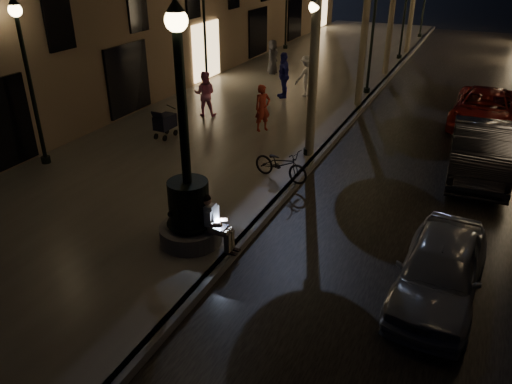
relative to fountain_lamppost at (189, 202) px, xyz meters
The scene contains 21 objects.
ground 13.09m from the fountain_lamppost, 85.60° to the left, with size 120.00×120.00×0.00m, color black.
cobble_lane 13.65m from the fountain_lamppost, 72.90° to the left, with size 6.00×45.00×0.02m, color black.
promenade 13.39m from the fountain_lamppost, 102.99° to the left, with size 8.00×45.00×0.20m, color #66625A.
curb_strip 13.09m from the fountain_lamppost, 85.60° to the left, with size 0.25×45.00×0.20m, color #59595B.
fountain_lamppost is the anchor object (origin of this frame).
seated_man_laptop 0.69m from the fountain_lamppost, ahead, with size 0.91×0.31×1.28m.
lamp_curb_a 6.37m from the fountain_lamppost, 83.35° to the left, with size 0.36×0.36×4.81m.
lamp_curb_b 14.16m from the fountain_lamppost, 87.14° to the left, with size 0.36×0.36×4.81m.
lamp_curb_c 22.10m from the fountain_lamppost, 88.18° to the left, with size 0.36×0.36×4.81m.
lamp_left_a 7.00m from the fountain_lamppost, 162.65° to the left, with size 0.36×0.36×4.81m.
lamp_left_b 13.75m from the fountain_lamppost, 118.07° to the left, with size 0.36×0.36×4.81m.
stroller 6.90m from the fountain_lamppost, 128.52° to the left, with size 0.51×1.10×1.12m.
car_front 5.35m from the fountain_lamppost, ahead, with size 1.52×3.78×1.29m, color #AAAEB2.
car_second 9.02m from the fountain_lamppost, 51.05° to the left, with size 1.60×4.59×1.51m, color black.
car_third 13.16m from the fountain_lamppost, 64.70° to the left, with size 2.21×4.79×1.33m, color maroon.
pedestrian_red 7.62m from the fountain_lamppost, 101.62° to the left, with size 0.60×0.40×1.65m, color #AB3122.
pedestrian_pink 9.17m from the fountain_lamppost, 117.66° to the left, with size 0.84×0.65×1.72m, color pink.
pedestrian_white 12.43m from the fountain_lamppost, 97.34° to the left, with size 1.15×0.66×1.77m, color white.
pedestrian_blue 11.98m from the fountain_lamppost, 101.78° to the left, with size 1.13×0.47×1.93m, color navy.
pedestrian_dark 16.20m from the fountain_lamppost, 106.38° to the left, with size 0.82×0.54×1.69m, color #343338.
bicycle 4.02m from the fountain_lamppost, 81.33° to the left, with size 0.61×1.74×0.91m, color black.
Camera 1 is at (4.35, -6.15, 6.32)m, focal length 35.00 mm.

